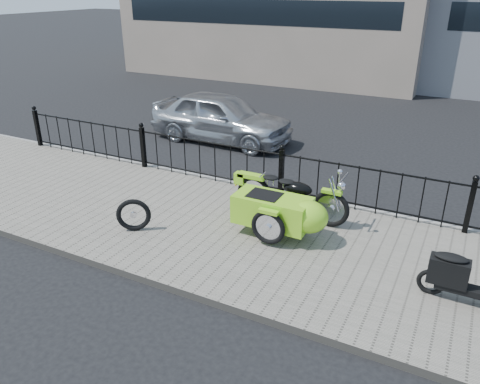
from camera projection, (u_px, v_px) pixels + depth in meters
The scene contains 8 objects.
ground at pixel (253, 226), 8.68m from camera, with size 120.00×120.00×0.00m, color black.
sidewalk at pixel (241, 235), 8.25m from camera, with size 30.00×3.80×0.12m, color slate.
curb at pixel (283, 194), 9.82m from camera, with size 30.00×0.10×0.12m, color gray.
iron_fence at pixel (281, 173), 9.49m from camera, with size 14.11×0.11×1.08m.
motorcycle_sidecar at pixel (285, 209), 7.99m from camera, with size 2.28×1.48×0.98m.
scooter at pixel (466, 279), 6.27m from camera, with size 1.43×0.42×0.97m.
spare_tire at pixel (134, 215), 8.16m from camera, with size 0.60×0.60×0.09m, color black.
sedan_car at pixel (221, 117), 13.09m from camera, with size 1.63×4.05×1.38m, color silver.
Camera 1 is at (3.29, -6.92, 4.12)m, focal length 35.00 mm.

